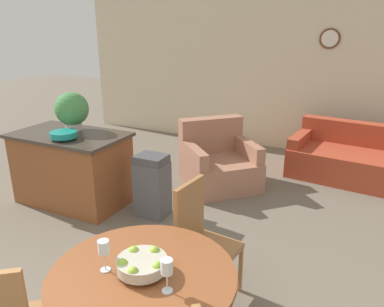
{
  "coord_description": "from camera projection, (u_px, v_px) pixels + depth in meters",
  "views": [
    {
      "loc": [
        1.46,
        -0.5,
        2.14
      ],
      "look_at": [
        -0.09,
        2.65,
        0.93
      ],
      "focal_mm": 35.0,
      "sensor_mm": 36.0,
      "label": 1
    }
  ],
  "objects": [
    {
      "name": "wall_back",
      "position": [
        284.0,
        73.0,
        6.45
      ],
      "size": [
        8.0,
        0.09,
        2.7
      ],
      "color": "beige",
      "rests_on": "ground_plane"
    },
    {
      "name": "dining_table",
      "position": [
        144.0,
        295.0,
        2.3
      ],
      "size": [
        1.14,
        1.14,
        0.73
      ],
      "color": "brown",
      "rests_on": "ground_plane"
    },
    {
      "name": "wine_glass_left",
      "position": [
        104.0,
        249.0,
        2.22
      ],
      "size": [
        0.07,
        0.07,
        0.21
      ],
      "color": "silver",
      "rests_on": "dining_table"
    },
    {
      "name": "teal_bowl",
      "position": [
        64.0,
        135.0,
        4.27
      ],
      "size": [
        0.3,
        0.3,
        0.09
      ],
      "color": "teal",
      "rests_on": "kitchen_island"
    },
    {
      "name": "couch",
      "position": [
        356.0,
        161.0,
        5.42
      ],
      "size": [
        1.88,
        1.14,
        0.77
      ],
      "rotation": [
        0.0,
        0.0,
        -0.11
      ],
      "color": "#B24228",
      "rests_on": "ground_plane"
    },
    {
      "name": "potted_plant",
      "position": [
        72.0,
        110.0,
        4.58
      ],
      "size": [
        0.41,
        0.41,
        0.47
      ],
      "color": "beige",
      "rests_on": "kitchen_island"
    },
    {
      "name": "fruit_bowl",
      "position": [
        142.0,
        264.0,
        2.23
      ],
      "size": [
        0.31,
        0.31,
        0.12
      ],
      "color": "#B7B29E",
      "rests_on": "dining_table"
    },
    {
      "name": "armchair",
      "position": [
        218.0,
        164.0,
        5.21
      ],
      "size": [
        1.3,
        1.3,
        0.89
      ],
      "rotation": [
        0.0,
        0.0,
        0.79
      ],
      "color": "#A87056",
      "rests_on": "ground_plane"
    },
    {
      "name": "kitchen_island",
      "position": [
        72.0,
        168.0,
        4.65
      ],
      "size": [
        1.39,
        0.81,
        0.89
      ],
      "color": "brown",
      "rests_on": "ground_plane"
    },
    {
      "name": "wine_glass_right",
      "position": [
        167.0,
        268.0,
        2.05
      ],
      "size": [
        0.07,
        0.07,
        0.21
      ],
      "color": "silver",
      "rests_on": "dining_table"
    },
    {
      "name": "dining_chair_far_side",
      "position": [
        201.0,
        237.0,
        2.99
      ],
      "size": [
        0.47,
        0.47,
        0.98
      ],
      "rotation": [
        0.0,
        0.0,
        4.59
      ],
      "color": "#9E6B3D",
      "rests_on": "ground_plane"
    },
    {
      "name": "trash_bin",
      "position": [
        152.0,
        186.0,
        4.33
      ],
      "size": [
        0.36,
        0.29,
        0.74
      ],
      "color": "#56565B",
      "rests_on": "ground_plane"
    }
  ]
}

